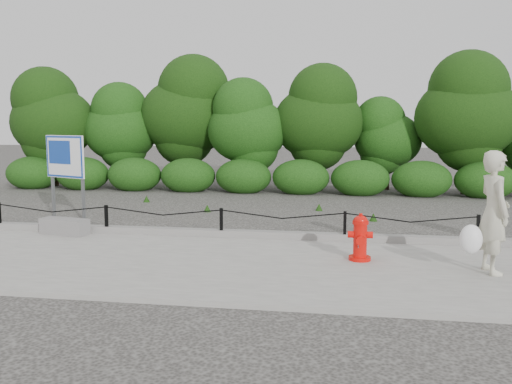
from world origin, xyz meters
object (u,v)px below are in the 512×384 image
object	(u,v)px
fire_hydrant	(360,238)
pedestrian	(492,214)
advertising_sign	(65,160)
concrete_block	(65,226)

from	to	relation	value
fire_hydrant	pedestrian	size ratio (longest dim) A/B	0.42
advertising_sign	concrete_block	bearing A→B (deg)	-41.29
fire_hydrant	concrete_block	size ratio (longest dim) A/B	0.78
fire_hydrant	concrete_block	distance (m)	6.20
fire_hydrant	concrete_block	world-z (taller)	fire_hydrant
advertising_sign	fire_hydrant	bearing A→B (deg)	-3.08
concrete_block	advertising_sign	world-z (taller)	advertising_sign
fire_hydrant	advertising_sign	world-z (taller)	advertising_sign
pedestrian	concrete_block	world-z (taller)	pedestrian
concrete_block	advertising_sign	bearing A→B (deg)	117.07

